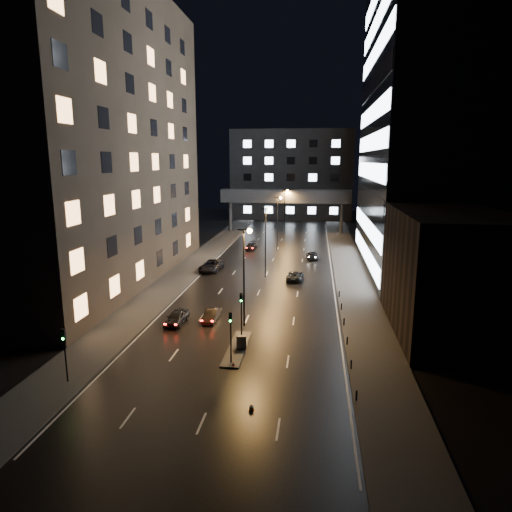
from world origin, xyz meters
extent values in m
plane|color=black|center=(0.00, 40.00, 0.00)|extent=(160.00, 160.00, 0.00)
cube|color=#383533|center=(-12.50, 35.00, 0.07)|extent=(5.00, 110.00, 0.15)
cube|color=#383533|center=(12.50, 35.00, 0.07)|extent=(5.00, 110.00, 0.15)
cube|color=#2D2319|center=(-22.50, 24.00, 20.00)|extent=(15.00, 48.00, 40.00)
cube|color=black|center=(20.00, 9.00, 6.00)|extent=(10.00, 18.00, 12.00)
cube|color=black|center=(25.00, 36.00, 22.50)|extent=(20.00, 36.00, 45.00)
cube|color=#333335|center=(0.00, 98.00, 12.50)|extent=(34.00, 14.00, 25.00)
cube|color=#333335|center=(0.00, 70.00, 8.50)|extent=(30.00, 3.00, 3.00)
cylinder|color=#333335|center=(-13.00, 70.00, 3.50)|extent=(0.80, 0.80, 7.00)
cylinder|color=#333335|center=(13.00, 70.00, 3.50)|extent=(0.80, 0.80, 7.00)
cube|color=#383533|center=(0.30, 2.00, 0.07)|extent=(1.60, 8.00, 0.15)
cylinder|color=black|center=(0.30, 4.50, 1.90)|extent=(0.12, 0.12, 3.50)
cube|color=black|center=(0.30, 4.50, 4.10)|extent=(0.28, 0.22, 0.90)
sphere|color=#0CFF33|center=(0.30, 4.36, 3.82)|extent=(0.18, 0.18, 0.18)
cylinder|color=black|center=(0.30, -1.00, 1.90)|extent=(0.12, 0.12, 3.50)
cube|color=black|center=(0.30, -1.00, 4.10)|extent=(0.28, 0.22, 0.90)
sphere|color=#0CFF33|center=(0.30, -1.14, 3.82)|extent=(0.18, 0.18, 0.18)
cylinder|color=black|center=(-11.50, -6.00, 1.75)|extent=(0.12, 0.12, 3.50)
cube|color=black|center=(-11.50, -6.00, 3.95)|extent=(0.28, 0.22, 0.90)
sphere|color=#0CFF33|center=(-11.50, -6.14, 3.67)|extent=(0.18, 0.18, 0.18)
cylinder|color=black|center=(10.20, -6.00, 0.45)|extent=(0.12, 0.12, 0.90)
cylinder|color=black|center=(10.20, -1.00, 0.45)|extent=(0.12, 0.12, 0.90)
cylinder|color=black|center=(10.20, 4.00, 0.45)|extent=(0.12, 0.12, 0.90)
cylinder|color=black|center=(10.20, 9.00, 0.45)|extent=(0.12, 0.12, 0.90)
cylinder|color=black|center=(10.20, 14.00, 0.45)|extent=(0.12, 0.12, 0.90)
cylinder|color=black|center=(10.20, 19.00, 0.45)|extent=(0.12, 0.12, 0.90)
cylinder|color=black|center=(0.00, 8.00, 5.00)|extent=(0.18, 0.18, 10.00)
cylinder|color=black|center=(0.00, 8.00, 10.00)|extent=(1.20, 0.12, 0.12)
sphere|color=#FF9E38|center=(0.60, 8.00, 9.90)|extent=(0.50, 0.50, 0.50)
cylinder|color=black|center=(0.00, 28.00, 5.00)|extent=(0.18, 0.18, 10.00)
cylinder|color=black|center=(0.00, 28.00, 10.00)|extent=(1.20, 0.12, 0.12)
sphere|color=#FF9E38|center=(0.60, 28.00, 9.90)|extent=(0.50, 0.50, 0.50)
cylinder|color=black|center=(0.00, 48.00, 5.00)|extent=(0.18, 0.18, 10.00)
cylinder|color=black|center=(0.00, 48.00, 10.00)|extent=(1.20, 0.12, 0.12)
sphere|color=#FF9E38|center=(0.60, 48.00, 9.90)|extent=(0.50, 0.50, 0.50)
cylinder|color=black|center=(0.00, 68.00, 5.00)|extent=(0.18, 0.18, 10.00)
cylinder|color=black|center=(0.00, 68.00, 10.00)|extent=(1.20, 0.12, 0.12)
sphere|color=#FF9E38|center=(0.60, 68.00, 9.90)|extent=(0.50, 0.50, 0.50)
imported|color=black|center=(-7.05, 7.57, 0.72)|extent=(1.99, 4.31, 1.43)
imported|color=black|center=(-3.67, 9.01, 0.64)|extent=(1.43, 3.90, 1.27)
imported|color=black|center=(-8.66, 30.66, 0.82)|extent=(3.26, 6.13, 1.64)
imported|color=black|center=(-4.98, 48.36, 0.63)|extent=(1.84, 4.40, 1.27)
imported|color=black|center=(4.35, 26.89, 0.65)|extent=(2.44, 4.80, 1.30)
imported|color=black|center=(6.64, 41.56, 0.65)|extent=(2.18, 4.62, 1.30)
cube|color=#464648|center=(0.70, 1.82, 0.76)|extent=(0.95, 0.72, 1.22)
cone|color=#FF380D|center=(0.61, -1.73, 0.27)|extent=(0.43, 0.43, 0.54)
cone|color=orange|center=(3.00, -8.00, 0.23)|extent=(0.53, 0.53, 0.47)
camera|label=1|loc=(6.98, -36.02, 16.79)|focal=32.00mm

